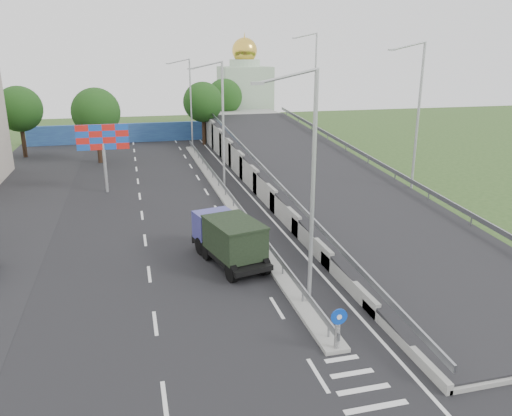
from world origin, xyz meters
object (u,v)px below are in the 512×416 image
object	(u,v)px
lamp_post_mid	(221,120)
church	(245,93)
dump_truck	(229,238)
billboard	(103,141)
lamp_post_near	(309,179)
lamp_post_far	(189,99)
sign_bollard	(338,328)

from	to	relation	value
lamp_post_mid	church	distance (m)	35.41
church	dump_truck	xyz separation A→B (m)	(-12.24, -48.46, -3.89)
billboard	lamp_post_near	bearing A→B (deg)	-67.51
lamp_post_far	church	xyz separation A→B (m)	(9.89, 14.00, -0.50)
lamp_post_mid	billboard	size ratio (longest dim) A/B	1.83
church	billboard	distance (m)	37.23
lamp_post_far	billboard	xyz separation A→B (m)	(-9.11, -18.00, -1.62)
lamp_post_mid	billboard	xyz separation A→B (m)	(-9.11, 2.00, -1.62)
sign_bollard	church	world-z (taller)	church
lamp_post_far	dump_truck	bearing A→B (deg)	-93.90
sign_bollard	lamp_post_near	world-z (taller)	lamp_post_near
lamp_post_mid	church	bearing A→B (deg)	73.78
lamp_post_far	church	bearing A→B (deg)	54.76
church	lamp_post_far	bearing A→B (deg)	-125.24
lamp_post_near	dump_truck	world-z (taller)	lamp_post_near
church	dump_truck	world-z (taller)	church
lamp_post_mid	church	xyz separation A→B (m)	(9.89, 34.00, -0.50)
lamp_post_near	billboard	xyz separation A→B (m)	(-9.11, 22.00, -1.62)
lamp_post_mid	lamp_post_far	xyz separation A→B (m)	(0.00, 20.00, 0.00)
sign_bollard	dump_truck	size ratio (longest dim) A/B	0.27
sign_bollard	church	bearing A→B (deg)	80.19
billboard	dump_truck	xyz separation A→B (m)	(6.76, -16.46, -2.77)
lamp_post_mid	dump_truck	world-z (taller)	lamp_post_mid
dump_truck	billboard	bearing A→B (deg)	98.67
lamp_post_mid	lamp_post_near	bearing A→B (deg)	-90.00
lamp_post_mid	billboard	bearing A→B (deg)	167.62
lamp_post_mid	billboard	distance (m)	9.47
church	billboard	world-z (taller)	church
billboard	dump_truck	size ratio (longest dim) A/B	0.90
lamp_post_near	lamp_post_mid	distance (m)	20.00
lamp_post_mid	lamp_post_far	world-z (taller)	same
lamp_post_mid	sign_bollard	bearing A→B (deg)	-90.26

